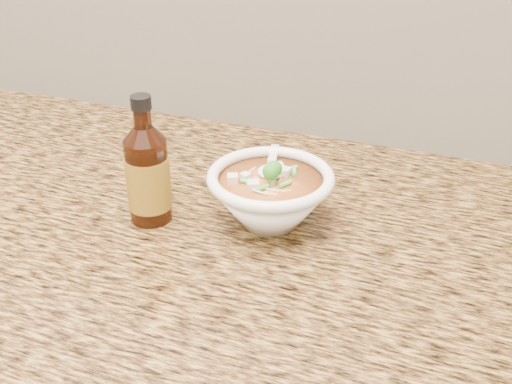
% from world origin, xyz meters
% --- Properties ---
extents(counter_slab, '(4.00, 0.68, 0.04)m').
position_xyz_m(counter_slab, '(0.00, 1.68, 0.88)').
color(counter_slab, olive).
rests_on(counter_slab, cabinet).
extents(soup_bowl, '(0.17, 0.19, 0.09)m').
position_xyz_m(soup_bowl, '(0.20, 1.69, 0.94)').
color(soup_bowl, white).
rests_on(soup_bowl, counter_slab).
extents(hot_sauce_bottle, '(0.07, 0.07, 0.17)m').
position_xyz_m(hot_sauce_bottle, '(0.05, 1.65, 0.97)').
color(hot_sauce_bottle, '#341307').
rests_on(hot_sauce_bottle, counter_slab).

